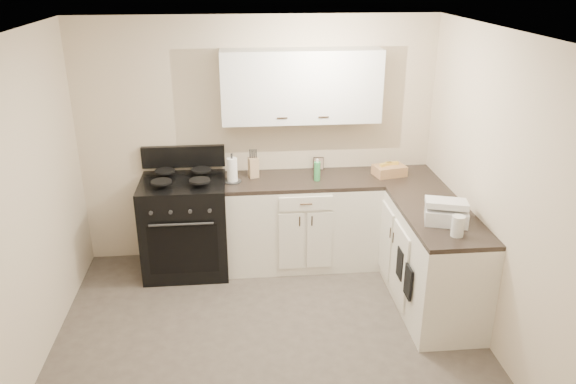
{
  "coord_description": "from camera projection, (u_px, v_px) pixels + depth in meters",
  "views": [
    {
      "loc": [
        -0.22,
        -3.72,
        2.94
      ],
      "look_at": [
        0.22,
        0.85,
        1.07
      ],
      "focal_mm": 35.0,
      "sensor_mm": 36.0,
      "label": 1
    }
  ],
  "objects": [
    {
      "name": "countertop_grill",
      "position": [
        446.0,
        214.0,
        4.68
      ],
      "size": [
        0.42,
        0.41,
        0.13
      ],
      "primitive_type": "cube",
      "rotation": [
        0.0,
        0.0,
        -0.31
      ],
      "color": "white",
      "rests_on": "countertop_right"
    },
    {
      "name": "paper_towel",
      "position": [
        232.0,
        170.0,
        5.49
      ],
      "size": [
        0.13,
        0.13,
        0.24
      ],
      "primitive_type": "cylinder",
      "rotation": [
        0.0,
        0.0,
        -0.31
      ],
      "color": "white",
      "rests_on": "countertop_back"
    },
    {
      "name": "base_cabinets_right",
      "position": [
        423.0,
        247.0,
        5.3
      ],
      "size": [
        0.6,
        1.9,
        0.9
      ],
      "primitive_type": "cube",
      "color": "silver",
      "rests_on": "floor"
    },
    {
      "name": "stove",
      "position": [
        186.0,
        228.0,
        5.67
      ],
      "size": [
        0.84,
        0.71,
        1.01
      ],
      "primitive_type": "cube",
      "color": "black",
      "rests_on": "floor"
    },
    {
      "name": "wicker_basket",
      "position": [
        389.0,
        170.0,
        5.69
      ],
      "size": [
        0.35,
        0.27,
        0.1
      ],
      "primitive_type": "cube",
      "rotation": [
        0.0,
        0.0,
        0.22
      ],
      "color": "tan",
      "rests_on": "countertop_right"
    },
    {
      "name": "wall_right",
      "position": [
        506.0,
        204.0,
        4.24
      ],
      "size": [
        0.0,
        3.6,
        3.6
      ],
      "primitive_type": "plane",
      "rotation": [
        1.57,
        0.0,
        -1.57
      ],
      "color": "beige",
      "rests_on": "ground"
    },
    {
      "name": "floor",
      "position": [
        271.0,
        354.0,
        4.55
      ],
      "size": [
        3.6,
        3.6,
        0.0
      ],
      "primitive_type": "plane",
      "color": "#473F38",
      "rests_on": "ground"
    },
    {
      "name": "picture_frame",
      "position": [
        318.0,
        163.0,
        5.84
      ],
      "size": [
        0.11,
        0.04,
        0.13
      ],
      "primitive_type": "cube",
      "rotation": [
        -0.14,
        0.0,
        -0.1
      ],
      "color": "black",
      "rests_on": "countertop_back"
    },
    {
      "name": "ceiling",
      "position": [
        267.0,
        37.0,
        3.61
      ],
      "size": [
        3.6,
        3.6,
        0.0
      ],
      "primitive_type": "plane",
      "color": "white",
      "rests_on": "wall_back"
    },
    {
      "name": "countertop_right",
      "position": [
        427.0,
        202.0,
        5.12
      ],
      "size": [
        0.6,
        1.9,
        0.04
      ],
      "primitive_type": "cube",
      "color": "black",
      "rests_on": "base_cabinets_right"
    },
    {
      "name": "base_cabinets_back",
      "position": [
        302.0,
        223.0,
        5.81
      ],
      "size": [
        1.55,
        0.6,
        0.9
      ],
      "primitive_type": "cube",
      "color": "silver",
      "rests_on": "floor"
    },
    {
      "name": "countertop_back",
      "position": [
        302.0,
        180.0,
        5.63
      ],
      "size": [
        1.55,
        0.6,
        0.04
      ],
      "primitive_type": "cube",
      "color": "black",
      "rests_on": "base_cabinets_back"
    },
    {
      "name": "upper_cabinets",
      "position": [
        301.0,
        86.0,
        5.42
      ],
      "size": [
        1.55,
        0.3,
        0.7
      ],
      "primitive_type": "cube",
      "color": "silver",
      "rests_on": "wall_back"
    },
    {
      "name": "wall_left",
      "position": [
        13.0,
        224.0,
        3.92
      ],
      "size": [
        0.0,
        3.6,
        3.6
      ],
      "primitive_type": "plane",
      "rotation": [
        1.57,
        0.0,
        1.57
      ],
      "color": "beige",
      "rests_on": "ground"
    },
    {
      "name": "glass_jar",
      "position": [
        458.0,
        226.0,
        4.41
      ],
      "size": [
        0.13,
        0.13,
        0.17
      ],
      "primitive_type": "cylinder",
      "rotation": [
        0.0,
        0.0,
        0.43
      ],
      "color": "silver",
      "rests_on": "countertop_right"
    },
    {
      "name": "oven_mitt_far",
      "position": [
        400.0,
        264.0,
        4.93
      ],
      "size": [
        0.02,
        0.16,
        0.27
      ],
      "primitive_type": "cube",
      "color": "black",
      "rests_on": "base_cabinets_right"
    },
    {
      "name": "wall_back",
      "position": [
        258.0,
        141.0,
        5.74
      ],
      "size": [
        3.6,
        0.0,
        3.6
      ],
      "primitive_type": "plane",
      "rotation": [
        1.57,
        0.0,
        0.0
      ],
      "color": "beige",
      "rests_on": "ground"
    },
    {
      "name": "soap_bottle",
      "position": [
        317.0,
        171.0,
        5.54
      ],
      "size": [
        0.08,
        0.08,
        0.19
      ],
      "primitive_type": "cylinder",
      "rotation": [
        0.0,
        0.0,
        -0.3
      ],
      "color": "#3C9C51",
      "rests_on": "countertop_back"
    },
    {
      "name": "oven_mitt_near",
      "position": [
        408.0,
        282.0,
        4.71
      ],
      "size": [
        0.02,
        0.16,
        0.28
      ],
      "primitive_type": "cube",
      "color": "black",
      "rests_on": "base_cabinets_right"
    },
    {
      "name": "knife_block",
      "position": [
        253.0,
        168.0,
        5.62
      ],
      "size": [
        0.11,
        0.1,
        0.2
      ],
      "primitive_type": "cube",
      "rotation": [
        0.0,
        0.0,
        0.26
      ],
      "color": "tan",
      "rests_on": "countertop_back"
    }
  ]
}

